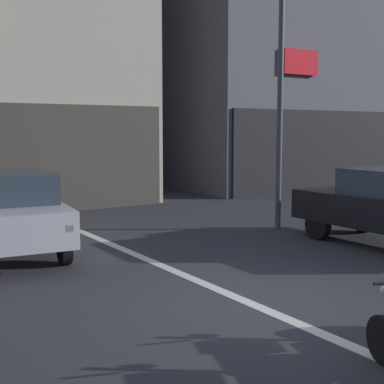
# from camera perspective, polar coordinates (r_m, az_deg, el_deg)

# --- Properties ---
(ground_plane) EXTENTS (120.00, 120.00, 0.00)m
(ground_plane) POSITION_cam_1_polar(r_m,az_deg,el_deg) (7.73, 6.79, -11.97)
(ground_plane) COLOR #333338
(lane_centre_line) EXTENTS (0.20, 18.00, 0.01)m
(lane_centre_line) POSITION_cam_1_polar(r_m,az_deg,el_deg) (12.76, -10.87, -4.53)
(lane_centre_line) COLOR silver
(lane_centre_line) RESTS_ON ground
(building_far_right) EXTENTS (10.11, 9.64, 16.49)m
(building_far_right) POSITION_cam_1_polar(r_m,az_deg,el_deg) (26.24, 6.68, 19.39)
(building_far_right) COLOR #56565B
(building_far_right) RESTS_ON ground
(car_silver_crossing_near) EXTENTS (2.25, 4.28, 1.64)m
(car_silver_crossing_near) POSITION_cam_1_polar(r_m,az_deg,el_deg) (11.07, -18.92, -1.86)
(car_silver_crossing_near) COLOR black
(car_silver_crossing_near) RESTS_ON ground
(street_lamp) EXTENTS (0.36, 0.36, 6.51)m
(street_lamp) POSITION_cam_1_polar(r_m,az_deg,el_deg) (13.33, 9.46, 13.17)
(street_lamp) COLOR #47474C
(street_lamp) RESTS_ON ground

